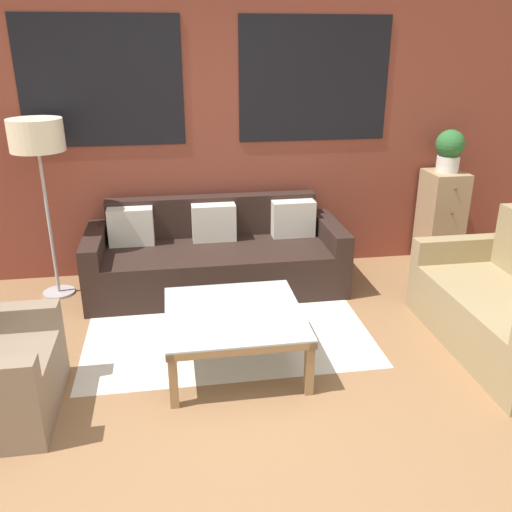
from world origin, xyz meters
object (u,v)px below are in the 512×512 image
at_px(coffee_table, 234,319).
at_px(drawer_cabinet, 440,219).
at_px(couch_dark, 216,257).
at_px(floor_lamp, 37,142).
at_px(potted_plant, 450,149).

distance_m(coffee_table, drawer_cabinet, 2.75).
relative_size(couch_dark, floor_lamp, 1.47).
xyz_separation_m(couch_dark, potted_plant, (2.27, 0.20, 0.89)).
height_order(floor_lamp, drawer_cabinet, floor_lamp).
bearing_deg(drawer_cabinet, couch_dark, -174.86).
relative_size(floor_lamp, drawer_cabinet, 1.63).
relative_size(coffee_table, floor_lamp, 0.60).
bearing_deg(coffee_table, potted_plant, 34.15).
distance_m(floor_lamp, potted_plant, 3.71).
bearing_deg(potted_plant, floor_lamp, -177.73).
distance_m(floor_lamp, drawer_cabinet, 3.81).
xyz_separation_m(couch_dark, drawer_cabinet, (2.27, 0.20, 0.19)).
relative_size(coffee_table, drawer_cabinet, 0.98).
bearing_deg(floor_lamp, coffee_table, -44.26).
relative_size(coffee_table, potted_plant, 2.31).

